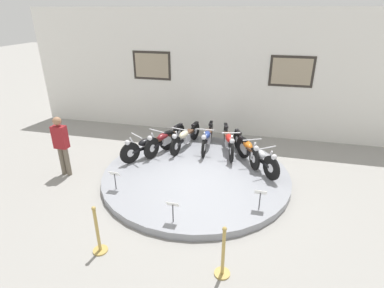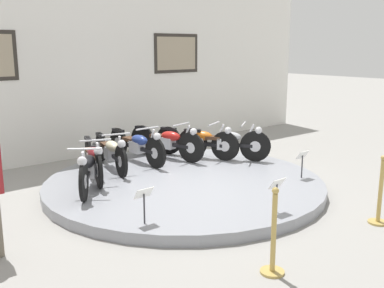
# 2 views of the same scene
# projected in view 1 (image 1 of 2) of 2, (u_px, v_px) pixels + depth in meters

# --- Properties ---
(ground_plane) EXTENTS (60.00, 60.00, 0.00)m
(ground_plane) POSITION_uv_depth(u_px,v_px,m) (196.00, 177.00, 8.19)
(ground_plane) COLOR gray
(display_platform) EXTENTS (5.00, 5.00, 0.17)m
(display_platform) POSITION_uv_depth(u_px,v_px,m) (196.00, 174.00, 8.15)
(display_platform) COLOR gray
(display_platform) RESTS_ON ground_plane
(back_wall) EXTENTS (14.00, 0.22, 4.28)m
(back_wall) POSITION_uv_depth(u_px,v_px,m) (218.00, 74.00, 10.37)
(back_wall) COLOR white
(back_wall) RESTS_ON ground_plane
(motorcycle_black) EXTENTS (1.18, 1.65, 0.79)m
(motorcycle_black) POSITION_uv_depth(u_px,v_px,m) (149.00, 145.00, 8.81)
(motorcycle_black) COLOR black
(motorcycle_black) RESTS_ON display_platform
(motorcycle_maroon) EXTENTS (0.75, 1.90, 0.80)m
(motorcycle_maroon) POSITION_uv_depth(u_px,v_px,m) (165.00, 139.00, 9.19)
(motorcycle_maroon) COLOR black
(motorcycle_maroon) RESTS_ON display_platform
(motorcycle_cream) EXTENTS (0.59, 1.92, 0.78)m
(motorcycle_cream) POSITION_uv_depth(u_px,v_px,m) (185.00, 137.00, 9.39)
(motorcycle_cream) COLOR black
(motorcycle_cream) RESTS_ON display_platform
(motorcycle_blue) EXTENTS (0.54, 1.97, 0.79)m
(motorcycle_blue) POSITION_uv_depth(u_px,v_px,m) (207.00, 137.00, 9.35)
(motorcycle_blue) COLOR black
(motorcycle_blue) RESTS_ON display_platform
(motorcycle_red) EXTENTS (0.64, 1.94, 0.80)m
(motorcycle_red) POSITION_uv_depth(u_px,v_px,m) (229.00, 140.00, 9.09)
(motorcycle_red) COLOR black
(motorcycle_red) RESTS_ON display_platform
(motorcycle_orange) EXTENTS (0.88, 1.81, 0.79)m
(motorcycle_orange) POSITION_uv_depth(u_px,v_px,m) (246.00, 147.00, 8.67)
(motorcycle_orange) COLOR black
(motorcycle_orange) RESTS_ON display_platform
(motorcycle_silver) EXTENTS (1.23, 1.63, 0.80)m
(motorcycle_silver) POSITION_uv_depth(u_px,v_px,m) (257.00, 156.00, 8.14)
(motorcycle_silver) COLOR black
(motorcycle_silver) RESTS_ON display_platform
(info_placard_front_left) EXTENTS (0.26, 0.11, 0.51)m
(info_placard_front_left) POSITION_uv_depth(u_px,v_px,m) (115.00, 176.00, 7.18)
(info_placard_front_left) COLOR #333338
(info_placard_front_left) RESTS_ON display_platform
(info_placard_front_centre) EXTENTS (0.26, 0.11, 0.51)m
(info_placard_front_centre) POSITION_uv_depth(u_px,v_px,m) (173.00, 207.00, 6.06)
(info_placard_front_centre) COLOR #333338
(info_placard_front_centre) RESTS_ON display_platform
(info_placard_front_right) EXTENTS (0.26, 0.11, 0.51)m
(info_placard_front_right) POSITION_uv_depth(u_px,v_px,m) (260.00, 195.00, 6.45)
(info_placard_front_right) COLOR #333338
(info_placard_front_right) RESTS_ON display_platform
(visitor_standing) EXTENTS (0.36, 0.22, 1.68)m
(visitor_standing) POSITION_uv_depth(u_px,v_px,m) (61.00, 143.00, 7.95)
(visitor_standing) COLOR #6B6051
(visitor_standing) RESTS_ON ground_plane
(stanchion_post_left_of_entry) EXTENTS (0.28, 0.28, 1.02)m
(stanchion_post_left_of_entry) POSITION_uv_depth(u_px,v_px,m) (98.00, 237.00, 5.55)
(stanchion_post_left_of_entry) COLOR tan
(stanchion_post_left_of_entry) RESTS_ON ground_plane
(stanchion_post_right_of_entry) EXTENTS (0.28, 0.28, 1.02)m
(stanchion_post_right_of_entry) POSITION_uv_depth(u_px,v_px,m) (223.00, 259.00, 5.06)
(stanchion_post_right_of_entry) COLOR tan
(stanchion_post_right_of_entry) RESTS_ON ground_plane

